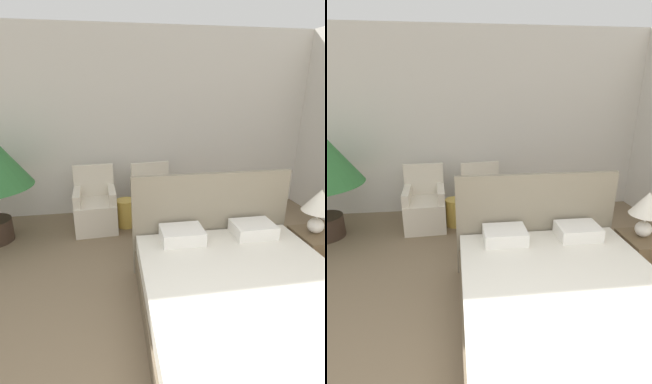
{
  "view_description": "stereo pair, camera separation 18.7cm",
  "coord_description": "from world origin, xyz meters",
  "views": [
    {
      "loc": [
        -0.45,
        -0.71,
        2.01
      ],
      "look_at": [
        0.16,
        2.89,
        0.74
      ],
      "focal_mm": 28.0,
      "sensor_mm": 36.0,
      "label": 1
    },
    {
      "loc": [
        -0.27,
        -0.74,
        2.01
      ],
      "look_at": [
        0.16,
        2.89,
        0.74
      ],
      "focal_mm": 28.0,
      "sensor_mm": 36.0,
      "label": 2
    }
  ],
  "objects": [
    {
      "name": "armchair_near_window_left",
      "position": [
        -0.74,
        3.51,
        0.29
      ],
      "size": [
        0.63,
        0.66,
        0.92
      ],
      "rotation": [
        0.0,
        0.0,
        0.06
      ],
      "color": "beige",
      "rests_on": "ground_plane"
    },
    {
      "name": "nightstand",
      "position": [
        1.74,
        1.95,
        0.24
      ],
      "size": [
        0.4,
        0.49,
        0.47
      ],
      "color": "brown",
      "rests_on": "ground_plane"
    },
    {
      "name": "wall_back",
      "position": [
        0.0,
        4.19,
        1.45
      ],
      "size": [
        10.0,
        0.06,
        2.9
      ],
      "color": "silver",
      "rests_on": "ground_plane"
    },
    {
      "name": "side_table",
      "position": [
        -0.3,
        3.52,
        0.21
      ],
      "size": [
        0.29,
        0.29,
        0.42
      ],
      "color": "gold",
      "rests_on": "ground_plane"
    },
    {
      "name": "armchair_near_window_right",
      "position": [
        0.14,
        3.51,
        0.29
      ],
      "size": [
        0.67,
        0.69,
        0.92
      ],
      "rotation": [
        0.0,
        0.0,
        0.13
      ],
      "color": "beige",
      "rests_on": "ground_plane"
    },
    {
      "name": "table_lamp",
      "position": [
        1.74,
        1.98,
        0.82
      ],
      "size": [
        0.36,
        0.36,
        0.51
      ],
      "color": "white",
      "rests_on": "nightstand"
    },
    {
      "name": "bed",
      "position": [
        0.61,
        1.26,
        0.27
      ],
      "size": [
        1.8,
        2.18,
        1.14
      ],
      "color": "brown",
      "rests_on": "ground_plane"
    }
  ]
}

